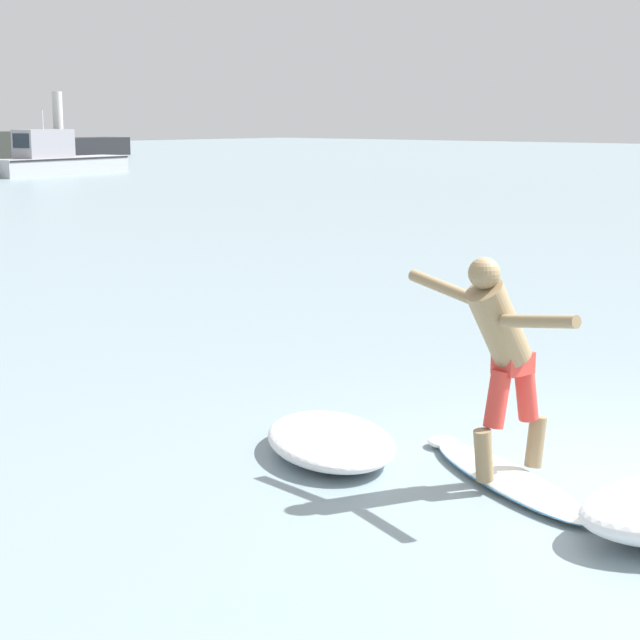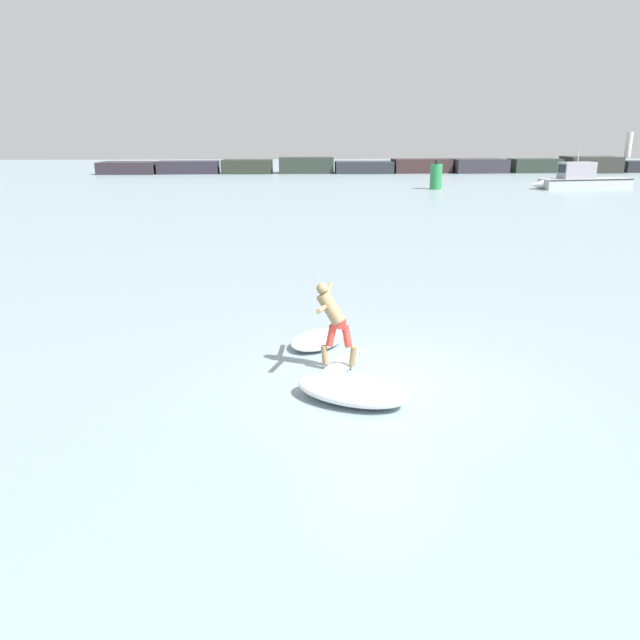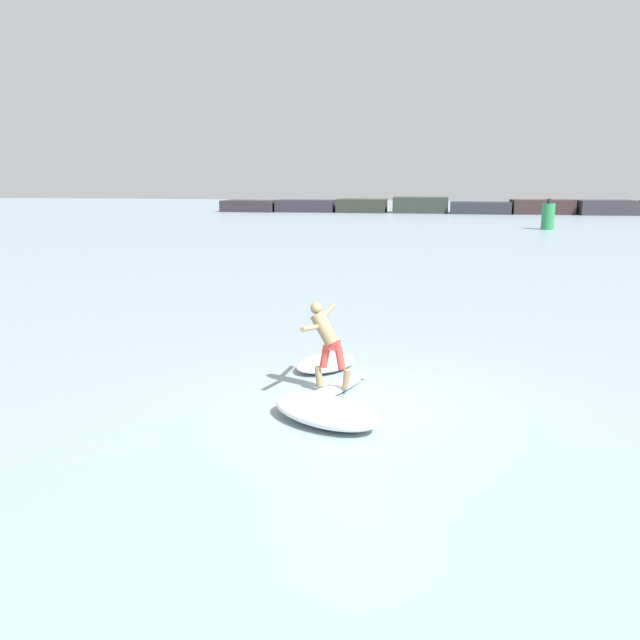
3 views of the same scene
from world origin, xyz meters
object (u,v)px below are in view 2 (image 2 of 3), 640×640
(surfer, at_px, (332,317))
(channel_marker_buoy, at_px, (436,176))
(surfboard, at_px, (339,366))
(fishing_boat_near_jetty, at_px, (581,180))

(surfer, distance_m, channel_marker_buoy, 41.45)
(surfboard, bearing_deg, surfer, -176.60)
(surfboard, xyz_separation_m, fishing_boat_near_jetty, (23.02, 39.74, 0.67))
(fishing_boat_near_jetty, xyz_separation_m, channel_marker_buoy, (-12.00, 0.18, 0.30))
(surfer, relative_size, fishing_boat_near_jetty, 0.18)
(surfboard, height_order, fishing_boat_near_jetty, fishing_boat_near_jetty)
(fishing_boat_near_jetty, bearing_deg, channel_marker_buoy, 179.16)
(surfboard, height_order, channel_marker_buoy, channel_marker_buoy)
(surfboard, xyz_separation_m, surfer, (-0.15, -0.01, 1.02))
(fishing_boat_near_jetty, relative_size, channel_marker_buoy, 3.92)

